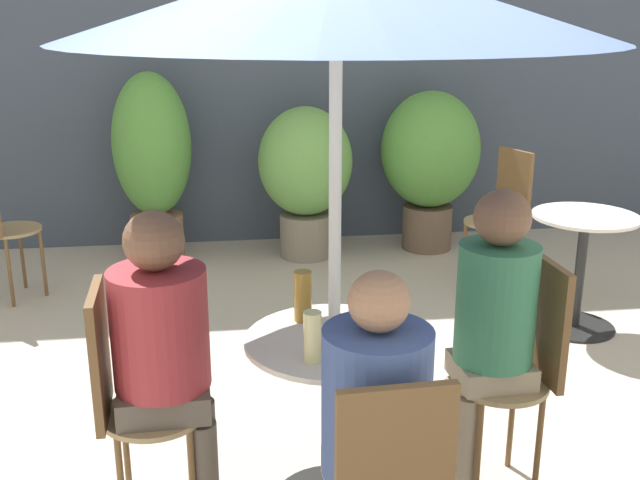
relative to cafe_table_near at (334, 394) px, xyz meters
name	(u,v)px	position (x,y,z in m)	size (l,w,h in m)	color
storefront_wall	(279,55)	(0.09, 3.57, 1.02)	(10.00, 0.06, 3.00)	#3D4756
cafe_table_near	(334,394)	(0.00, 0.00, 0.00)	(0.66, 0.66, 0.71)	black
cafe_table_far	(581,256)	(1.70, 1.49, -0.02)	(0.61, 0.61, 0.71)	black
bistro_chair_0	(126,389)	(-0.75, -0.03, 0.09)	(0.38, 0.38, 0.95)	#997F56
bistro_chair_2	(524,356)	(0.75, 0.03, 0.09)	(0.38, 0.38, 0.95)	#997F56
bistro_chair_4	(503,206)	(1.50, 2.24, 0.09)	(0.42, 0.40, 0.95)	#997F56
seated_person_0	(166,345)	(-0.60, -0.03, 0.25)	(0.35, 0.34, 1.22)	brown
seated_person_1	(375,423)	(0.03, -0.60, 0.24)	(0.31, 0.32, 1.18)	gray
seated_person_2	(492,315)	(0.60, 0.03, 0.27)	(0.31, 0.30, 1.24)	gray
beer_glass_0	(388,314)	(0.20, 0.00, 0.31)	(0.07, 0.07, 0.16)	#B28433
beer_glass_1	(303,296)	(-0.10, 0.17, 0.33)	(0.07, 0.07, 0.20)	#B28433
beer_glass_2	(313,337)	(-0.10, -0.17, 0.32)	(0.06, 0.06, 0.18)	beige
potted_plant_0	(153,157)	(-0.90, 3.16, 0.31)	(0.58, 0.58, 1.42)	#93664C
potted_plant_1	(305,170)	(0.24, 3.07, 0.20)	(0.71, 0.71, 1.16)	slate
potted_plant_2	(430,157)	(1.22, 3.14, 0.27)	(0.77, 0.77, 1.26)	brown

